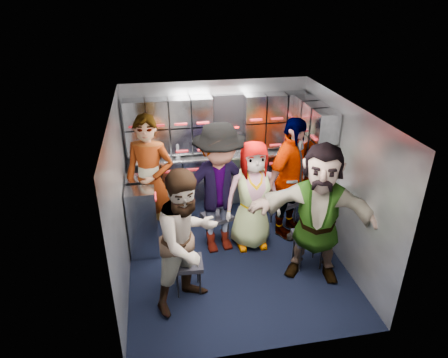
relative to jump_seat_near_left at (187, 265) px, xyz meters
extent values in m
plane|color=black|center=(0.68, 0.46, -0.37)|extent=(3.00, 3.00, 0.00)
cube|color=gray|center=(0.68, 1.96, 0.68)|extent=(2.80, 0.04, 2.10)
cube|color=gray|center=(-0.72, 0.46, 0.68)|extent=(0.04, 3.00, 2.10)
cube|color=gray|center=(2.08, 0.46, 0.68)|extent=(0.04, 3.00, 2.10)
cube|color=silver|center=(0.68, 0.46, 1.73)|extent=(2.80, 3.00, 0.02)
cube|color=gray|center=(0.68, 1.75, 0.12)|extent=(2.68, 0.38, 0.99)
cube|color=gray|center=(-0.51, 1.02, 0.12)|extent=(0.38, 0.76, 0.99)
cube|color=#BABCC1|center=(0.68, 1.75, 0.64)|extent=(2.68, 0.42, 0.03)
cube|color=gray|center=(0.68, 1.81, 1.12)|extent=(2.68, 0.28, 0.82)
cube|color=gray|center=(1.93, 1.16, 1.12)|extent=(0.28, 1.00, 0.82)
cube|color=gray|center=(1.93, 1.06, 0.13)|extent=(0.28, 1.20, 1.00)
cube|color=#B31B22|center=(0.68, 1.55, 0.51)|extent=(2.60, 0.02, 0.03)
cube|color=black|center=(0.00, 0.00, 0.02)|extent=(0.37, 0.35, 0.06)
cylinder|color=black|center=(-0.13, -0.11, -0.19)|extent=(0.02, 0.02, 0.38)
cylinder|color=black|center=(0.13, -0.11, -0.19)|extent=(0.02, 0.02, 0.38)
cylinder|color=black|center=(-0.13, 0.11, -0.19)|extent=(0.02, 0.02, 0.38)
cylinder|color=black|center=(0.13, 0.11, -0.19)|extent=(0.02, 0.02, 0.38)
cube|color=black|center=(0.52, 0.96, 0.03)|extent=(0.46, 0.45, 0.06)
cylinder|color=black|center=(0.38, 0.85, -0.18)|extent=(0.02, 0.02, 0.38)
cylinder|color=black|center=(0.65, 0.85, -0.18)|extent=(0.02, 0.02, 0.38)
cylinder|color=black|center=(0.38, 1.08, -0.18)|extent=(0.02, 0.02, 0.38)
cylinder|color=black|center=(0.65, 1.08, -0.18)|extent=(0.02, 0.02, 0.38)
cube|color=black|center=(0.98, 0.98, 0.01)|extent=(0.44, 0.43, 0.05)
cylinder|color=black|center=(0.85, 0.87, -0.19)|extent=(0.02, 0.02, 0.36)
cylinder|color=black|center=(1.11, 0.87, -0.19)|extent=(0.02, 0.02, 0.36)
cylinder|color=black|center=(0.85, 1.09, -0.19)|extent=(0.02, 0.02, 0.36)
cylinder|color=black|center=(1.11, 1.09, -0.19)|extent=(0.02, 0.02, 0.36)
cube|color=black|center=(1.57, 1.16, 0.05)|extent=(0.50, 0.49, 0.06)
cylinder|color=black|center=(1.42, 1.04, -0.17)|extent=(0.02, 0.02, 0.41)
cylinder|color=black|center=(1.71, 1.04, -0.17)|extent=(0.02, 0.02, 0.41)
cylinder|color=black|center=(1.42, 1.28, -0.17)|extent=(0.02, 0.02, 0.41)
cylinder|color=black|center=(1.71, 1.28, -0.17)|extent=(0.02, 0.02, 0.41)
cube|color=black|center=(1.59, 0.21, 0.06)|extent=(0.42, 0.40, 0.06)
cylinder|color=black|center=(1.45, 0.08, -0.17)|extent=(0.02, 0.02, 0.41)
cylinder|color=black|center=(1.74, 0.08, -0.17)|extent=(0.02, 0.02, 0.41)
cylinder|color=black|center=(1.45, 0.33, -0.17)|extent=(0.02, 0.02, 0.41)
cylinder|color=black|center=(1.74, 0.33, -0.17)|extent=(0.02, 0.02, 0.41)
imported|color=black|center=(-0.37, 1.17, 0.56)|extent=(0.79, 0.64, 1.87)
imported|color=black|center=(0.00, -0.18, 0.48)|extent=(1.04, 0.99, 1.70)
imported|color=black|center=(0.52, 0.78, 0.55)|extent=(1.27, 0.82, 1.85)
imported|color=black|center=(0.98, 0.80, 0.41)|extent=(0.77, 0.50, 1.56)
imported|color=black|center=(1.57, 0.98, 0.52)|extent=(1.10, 0.99, 1.79)
imported|color=black|center=(1.59, 0.03, 0.52)|extent=(1.73, 1.15, 1.79)
cylinder|color=white|center=(0.05, 1.70, 0.77)|extent=(0.07, 0.07, 0.23)
cylinder|color=white|center=(0.52, 1.70, 0.79)|extent=(0.07, 0.07, 0.26)
cylinder|color=white|center=(1.78, 1.70, 0.78)|extent=(0.07, 0.07, 0.24)
cylinder|color=beige|center=(-0.54, 1.69, 0.70)|extent=(0.09, 0.09, 0.09)
cylinder|color=beige|center=(1.66, 1.69, 0.70)|extent=(0.08, 0.08, 0.09)
camera|label=1|loc=(-0.25, -3.79, 3.03)|focal=32.00mm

